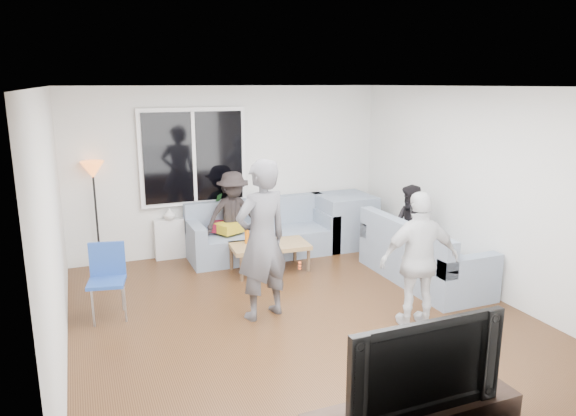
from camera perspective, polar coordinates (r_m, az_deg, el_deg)
name	(u,v)px	position (r m, az deg, el deg)	size (l,w,h in m)	color
floor	(299,318)	(6.27, 1.23, -11.73)	(5.00, 5.50, 0.04)	#56351C
ceiling	(301,85)	(5.68, 1.37, 13.16)	(5.00, 5.50, 0.04)	white
wall_back	(231,170)	(8.41, -6.20, 4.10)	(5.00, 0.04, 2.60)	silver
wall_front	(473,300)	(3.59, 19.32, -9.35)	(5.00, 0.04, 2.60)	silver
wall_left	(52,230)	(5.39, -24.14, -2.22)	(0.04, 5.50, 2.60)	silver
wall_right	(481,190)	(7.20, 20.07, 1.81)	(0.04, 5.50, 2.60)	silver
window_frame	(193,157)	(8.15, -10.17, 5.46)	(1.62, 0.06, 1.47)	white
window_glass	(194,157)	(8.11, -10.11, 5.42)	(1.50, 0.02, 1.35)	black
window_mullion	(194,157)	(8.10, -10.09, 5.41)	(0.05, 0.03, 1.35)	white
radiator	(197,236)	(8.37, -9.76, -3.01)	(1.30, 0.12, 0.62)	silver
potted_plant	(217,204)	(8.29, -7.67, 0.40)	(0.20, 0.16, 0.36)	#245B26
vase	(169,214)	(8.17, -12.67, -0.64)	(0.18, 0.18, 0.18)	silver
sofa_back_section	(263,229)	(8.23, -2.74, -2.28)	(2.30, 0.85, 0.85)	gray
sofa_right_section	(424,250)	(7.42, 14.45, -4.46)	(0.85, 2.00, 0.85)	gray
sofa_corner	(344,220)	(8.79, 6.07, -1.33)	(0.85, 0.85, 0.85)	gray
cushion_yellow	(230,227)	(8.04, -6.31, -2.10)	(0.38, 0.32, 0.14)	gold
cushion_red	(224,227)	(8.09, -6.88, -2.00)	(0.36, 0.30, 0.13)	maroon
coffee_table	(270,257)	(7.63, -1.99, -5.31)	(1.10, 0.60, 0.40)	tan
pitcher	(261,238)	(7.54, -2.94, -3.26)	(0.17, 0.17, 0.17)	maroon
side_chair	(107,283)	(6.38, -18.97, -7.65)	(0.40, 0.40, 0.86)	#224496
floor_lamp	(96,216)	(8.04, -19.96, -0.84)	(0.32, 0.32, 1.56)	orange
player_left	(262,240)	(5.95, -2.83, -3.47)	(0.67, 0.44, 1.84)	#4C4B50
player_right	(419,260)	(5.93, 13.98, -5.51)	(0.89, 0.37, 1.52)	silver
spectator_right	(411,230)	(7.61, 13.09, -2.31)	(0.61, 0.48, 1.26)	black
spectator_back	(233,216)	(8.06, -5.93, -0.82)	(0.87, 0.50, 1.35)	black
television	(417,360)	(3.88, 13.70, -15.64)	(1.19, 0.16, 0.69)	black
bottle_b	(268,239)	(7.41, -2.22, -3.41)	(0.08, 0.08, 0.21)	#2D941B
bottle_c	(269,234)	(7.73, -2.05, -2.81)	(0.07, 0.07, 0.18)	black
bottle_a	(247,235)	(7.58, -4.44, -2.91)	(0.07, 0.07, 0.25)	orange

